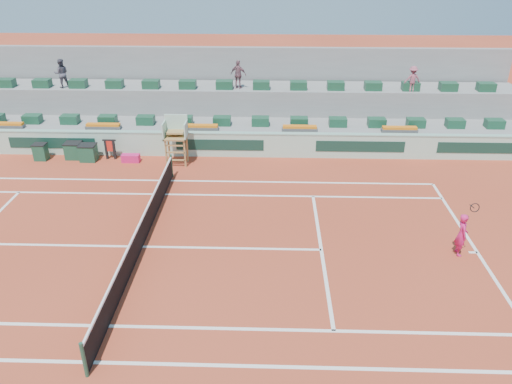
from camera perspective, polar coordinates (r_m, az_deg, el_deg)
ground at (r=18.44m, az=-12.85°, el=-6.12°), size 90.00×90.00×0.00m
seating_tier_lower at (r=27.61m, az=-7.85°, el=7.10°), size 36.00×4.00×1.20m
seating_tier_upper at (r=28.88m, az=-7.44°, el=9.49°), size 36.00×2.40×2.60m
stadium_back_wall at (r=30.15m, az=-7.09°, el=12.03°), size 36.00×0.40×4.40m
player_bag at (r=25.43m, az=-14.12°, el=3.77°), size 0.88×0.39×0.39m
spectator_left at (r=29.61m, az=-21.34°, el=12.51°), size 0.91×0.82×1.55m
spectator_mid at (r=27.55m, az=-2.03°, el=13.28°), size 0.95×0.62×1.51m
spectator_right at (r=28.19m, az=17.45°, el=12.23°), size 0.94×0.65×1.34m
court_lines at (r=18.44m, az=-12.85°, el=-6.11°), size 23.89×11.09×0.01m
tennis_net at (r=18.16m, az=-13.02°, el=-4.73°), size 0.10×11.97×1.10m
advertising_hoarding at (r=25.56m, az=-8.56°, el=5.49°), size 36.00×0.34×1.26m
umpire_chair at (r=24.33m, az=-9.15°, el=6.62°), size 1.10×0.90×2.40m
seat_row_lower at (r=26.50m, az=-8.26°, el=8.10°), size 32.90×0.60×0.44m
seat_row_upper at (r=27.90m, az=-7.81°, el=12.09°), size 32.90×0.60×0.44m
flower_planters at (r=26.09m, az=-11.80°, el=7.31°), size 26.80×0.36×0.28m
drink_cooler_a at (r=26.09m, az=-18.62°, el=4.29°), size 0.82×0.71×0.84m
drink_cooler_b at (r=26.62m, az=-20.12°, el=4.49°), size 0.81×0.70×0.84m
drink_cooler_c at (r=27.05m, az=-23.40°, el=4.24°), size 0.64×0.56×0.84m
towel_rack at (r=25.89m, az=-16.35°, el=4.89°), size 0.66×0.11×1.03m
tennis_player at (r=18.59m, az=22.46°, el=-4.48°), size 0.40×0.86×2.28m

